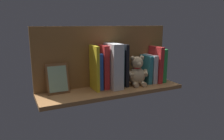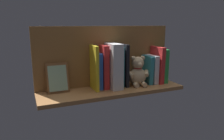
# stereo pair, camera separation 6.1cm
# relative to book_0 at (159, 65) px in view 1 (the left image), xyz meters

# --- Properties ---
(ground_plane) EXTENTS (0.86, 0.24, 0.02)m
(ground_plane) POSITION_rel_book_0_xyz_m (0.36, 0.02, -0.12)
(ground_plane) COLOR #9E6B3D
(shelf_back_panel) EXTENTS (0.86, 0.02, 0.36)m
(shelf_back_panel) POSITION_rel_book_0_xyz_m (0.36, -0.07, 0.07)
(shelf_back_panel) COLOR olive
(shelf_back_panel) RESTS_ON ground_plane
(book_0) EXTENTS (0.03, 0.13, 0.22)m
(book_0) POSITION_rel_book_0_xyz_m (0.00, 0.00, 0.00)
(book_0) COLOR green
(book_0) RESTS_ON ground_plane
(book_1) EXTENTS (0.03, 0.14, 0.23)m
(book_1) POSITION_rel_book_0_xyz_m (0.03, 0.00, 0.01)
(book_1) COLOR red
(book_1) RESTS_ON ground_plane
(book_2) EXTENTS (0.03, 0.12, 0.18)m
(book_2) POSITION_rel_book_0_xyz_m (0.07, -0.00, -0.02)
(book_2) COLOR silver
(book_2) RESTS_ON ground_plane
(book_3) EXTENTS (0.03, 0.12, 0.18)m
(book_3) POSITION_rel_book_0_xyz_m (0.10, -0.00, -0.02)
(book_3) COLOR teal
(book_3) RESTS_ON ground_plane
(teddy_bear) EXTENTS (0.15, 0.13, 0.19)m
(teddy_bear) POSITION_rel_book_0_xyz_m (0.18, 0.02, -0.03)
(teddy_bear) COLOR #D1B284
(teddy_bear) RESTS_ON ground_plane
(book_4) EXTENTS (0.02, 0.11, 0.26)m
(book_4) POSITION_rel_book_0_xyz_m (0.27, -0.01, 0.02)
(book_4) COLOR black
(book_4) RESTS_ON ground_plane
(book_5) EXTENTS (0.02, 0.10, 0.24)m
(book_5) POSITION_rel_book_0_xyz_m (0.29, -0.02, 0.01)
(book_5) COLOR teal
(book_5) RESTS_ON ground_plane
(dictionary_thick_white) EXTENTS (0.06, 0.14, 0.27)m
(dictionary_thick_white) POSITION_rel_book_0_xyz_m (0.34, 0.01, 0.02)
(dictionary_thick_white) COLOR white
(dictionary_thick_white) RESTS_ON ground_plane
(book_6) EXTENTS (0.03, 0.10, 0.25)m
(book_6) POSITION_rel_book_0_xyz_m (0.40, -0.01, 0.02)
(book_6) COLOR red
(book_6) RESTS_ON ground_plane
(book_7) EXTENTS (0.02, 0.10, 0.21)m
(book_7) POSITION_rel_book_0_xyz_m (0.43, -0.01, -0.00)
(book_7) COLOR blue
(book_7) RESTS_ON ground_plane
(book_8) EXTENTS (0.02, 0.12, 0.26)m
(book_8) POSITION_rel_book_0_xyz_m (0.46, -0.00, 0.02)
(book_8) COLOR yellow
(book_8) RESTS_ON ground_plane
(picture_frame_leaning) EXTENTS (0.12, 0.06, 0.17)m
(picture_frame_leaning) POSITION_rel_book_0_xyz_m (0.66, -0.03, -0.03)
(picture_frame_leaning) COLOR brown
(picture_frame_leaning) RESTS_ON ground_plane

